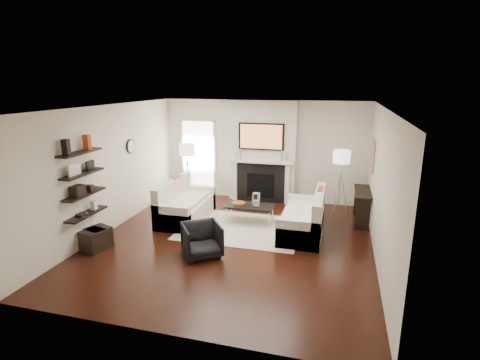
% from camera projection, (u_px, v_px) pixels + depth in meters
% --- Properties ---
extents(room_envelope, '(6.00, 6.00, 6.00)m').
position_uv_depth(room_envelope, '(232.00, 178.00, 7.28)').
color(room_envelope, black).
rests_on(room_envelope, ground).
extents(chimney_breast, '(1.80, 0.25, 2.70)m').
position_uv_depth(chimney_breast, '(262.00, 152.00, 9.97)').
color(chimney_breast, silver).
rests_on(chimney_breast, floor).
extents(fireplace_surround, '(1.30, 0.02, 1.04)m').
position_uv_depth(fireplace_surround, '(261.00, 183.00, 10.05)').
color(fireplace_surround, black).
rests_on(fireplace_surround, floor).
extents(firebox, '(0.75, 0.02, 0.65)m').
position_uv_depth(firebox, '(261.00, 186.00, 10.07)').
color(firebox, black).
rests_on(firebox, floor).
extents(mantel_pilaster_l, '(0.12, 0.08, 1.10)m').
position_uv_depth(mantel_pilaster_l, '(235.00, 180.00, 10.20)').
color(mantel_pilaster_l, white).
rests_on(mantel_pilaster_l, floor).
extents(mantel_pilaster_r, '(0.12, 0.08, 1.10)m').
position_uv_depth(mantel_pilaster_r, '(287.00, 184.00, 9.84)').
color(mantel_pilaster_r, white).
rests_on(mantel_pilaster_r, floor).
extents(mantel_shelf, '(1.70, 0.18, 0.07)m').
position_uv_depth(mantel_shelf, '(261.00, 162.00, 9.85)').
color(mantel_shelf, white).
rests_on(mantel_shelf, chimney_breast).
extents(tv_body, '(1.20, 0.06, 0.70)m').
position_uv_depth(tv_body, '(261.00, 137.00, 9.71)').
color(tv_body, black).
rests_on(tv_body, chimney_breast).
extents(tv_screen, '(1.10, 0.00, 0.62)m').
position_uv_depth(tv_screen, '(261.00, 137.00, 9.68)').
color(tv_screen, '#BF723F').
rests_on(tv_screen, tv_body).
extents(candlestick_l_tall, '(0.04, 0.04, 0.30)m').
position_uv_depth(candlestick_l_tall, '(241.00, 154.00, 9.96)').
color(candlestick_l_tall, silver).
rests_on(candlestick_l_tall, mantel_shelf).
extents(candlestick_l_short, '(0.04, 0.04, 0.24)m').
position_uv_depth(candlestick_l_short, '(236.00, 154.00, 10.00)').
color(candlestick_l_short, silver).
rests_on(candlestick_l_short, mantel_shelf).
extents(candlestick_r_tall, '(0.04, 0.04, 0.30)m').
position_uv_depth(candlestick_r_tall, '(282.00, 156.00, 9.68)').
color(candlestick_r_tall, silver).
rests_on(candlestick_r_tall, mantel_shelf).
extents(candlestick_r_short, '(0.04, 0.04, 0.24)m').
position_uv_depth(candlestick_r_short, '(287.00, 157.00, 9.65)').
color(candlestick_r_short, silver).
rests_on(candlestick_r_short, mantel_shelf).
extents(hallway_panel, '(0.90, 0.02, 2.10)m').
position_uv_depth(hallway_panel, '(199.00, 158.00, 10.61)').
color(hallway_panel, white).
rests_on(hallway_panel, floor).
extents(door_trim_l, '(0.06, 0.06, 2.16)m').
position_uv_depth(door_trim_l, '(183.00, 158.00, 10.71)').
color(door_trim_l, white).
rests_on(door_trim_l, floor).
extents(door_trim_r, '(0.06, 0.06, 2.16)m').
position_uv_depth(door_trim_r, '(215.00, 159.00, 10.47)').
color(door_trim_r, white).
rests_on(door_trim_r, floor).
extents(door_trim_top, '(1.02, 0.06, 0.06)m').
position_uv_depth(door_trim_top, '(198.00, 120.00, 10.32)').
color(door_trim_top, white).
rests_on(door_trim_top, wall_back).
extents(rug, '(2.60, 2.00, 0.01)m').
position_uv_depth(rug, '(241.00, 228.00, 8.32)').
color(rug, beige).
rests_on(rug, floor).
extents(loveseat_left_base, '(0.85, 1.80, 0.42)m').
position_uv_depth(loveseat_left_base, '(186.00, 211.00, 8.83)').
color(loveseat_left_base, silver).
rests_on(loveseat_left_base, floor).
extents(loveseat_left_back, '(0.18, 1.80, 0.80)m').
position_uv_depth(loveseat_left_back, '(173.00, 197.00, 8.84)').
color(loveseat_left_back, silver).
rests_on(loveseat_left_back, floor).
extents(loveseat_left_arm_n, '(0.85, 0.18, 0.60)m').
position_uv_depth(loveseat_left_arm_n, '(171.00, 219.00, 8.06)').
color(loveseat_left_arm_n, silver).
rests_on(loveseat_left_arm_n, floor).
extents(loveseat_left_arm_s, '(0.85, 0.18, 0.60)m').
position_uv_depth(loveseat_left_arm_s, '(199.00, 197.00, 9.57)').
color(loveseat_left_arm_s, silver).
rests_on(loveseat_left_arm_s, floor).
extents(loveseat_left_cushion, '(0.63, 1.44, 0.10)m').
position_uv_depth(loveseat_left_cushion, '(188.00, 200.00, 8.76)').
color(loveseat_left_cushion, silver).
rests_on(loveseat_left_cushion, loveseat_left_base).
extents(pillow_left_orange, '(0.10, 0.42, 0.42)m').
position_uv_depth(pillow_left_orange, '(178.00, 185.00, 9.07)').
color(pillow_left_orange, '#B93E16').
rests_on(pillow_left_orange, loveseat_left_cushion).
extents(pillow_left_charcoal, '(0.10, 0.40, 0.40)m').
position_uv_depth(pillow_left_charcoal, '(167.00, 192.00, 8.51)').
color(pillow_left_charcoal, black).
rests_on(pillow_left_charcoal, loveseat_left_cushion).
extents(loveseat_right_base, '(0.85, 1.80, 0.42)m').
position_uv_depth(loveseat_right_base, '(302.00, 224.00, 8.00)').
color(loveseat_right_base, silver).
rests_on(loveseat_right_base, floor).
extents(loveseat_right_back, '(0.18, 1.80, 0.80)m').
position_uv_depth(loveseat_right_back, '(319.00, 211.00, 7.84)').
color(loveseat_right_back, silver).
rests_on(loveseat_right_back, floor).
extents(loveseat_right_arm_n, '(0.85, 0.18, 0.60)m').
position_uv_depth(loveseat_right_arm_n, '(298.00, 235.00, 7.22)').
color(loveseat_right_arm_n, silver).
rests_on(loveseat_right_arm_n, floor).
extents(loveseat_right_arm_s, '(0.85, 0.18, 0.60)m').
position_uv_depth(loveseat_right_arm_s, '(306.00, 208.00, 8.74)').
color(loveseat_right_arm_s, silver).
rests_on(loveseat_right_arm_s, floor).
extents(loveseat_right_cushion, '(0.63, 1.44, 0.10)m').
position_uv_depth(loveseat_right_cushion, '(300.00, 212.00, 7.95)').
color(loveseat_right_cushion, silver).
rests_on(loveseat_right_cushion, loveseat_right_base).
extents(pillow_right_orange, '(0.10, 0.42, 0.42)m').
position_uv_depth(pillow_right_orange, '(320.00, 198.00, 8.07)').
color(pillow_right_orange, '#B93E16').
rests_on(pillow_right_orange, loveseat_right_cushion).
extents(pillow_right_charcoal, '(0.10, 0.40, 0.40)m').
position_uv_depth(pillow_right_charcoal, '(318.00, 207.00, 7.51)').
color(pillow_right_charcoal, black).
rests_on(pillow_right_charcoal, loveseat_right_cushion).
extents(coffee_table, '(1.10, 0.55, 0.04)m').
position_uv_depth(coffee_table, '(250.00, 206.00, 8.56)').
color(coffee_table, black).
rests_on(coffee_table, floor).
extents(coffee_leg_nw, '(0.02, 0.02, 0.38)m').
position_uv_depth(coffee_leg_nw, '(226.00, 216.00, 8.54)').
color(coffee_leg_nw, silver).
rests_on(coffee_leg_nw, floor).
extents(coffee_leg_ne, '(0.02, 0.02, 0.38)m').
position_uv_depth(coffee_leg_ne, '(269.00, 220.00, 8.29)').
color(coffee_leg_ne, silver).
rests_on(coffee_leg_ne, floor).
extents(coffee_leg_sw, '(0.02, 0.02, 0.38)m').
position_uv_depth(coffee_leg_sw, '(231.00, 210.00, 8.95)').
color(coffee_leg_sw, silver).
rests_on(coffee_leg_sw, floor).
extents(coffee_leg_se, '(0.02, 0.02, 0.38)m').
position_uv_depth(coffee_leg_se, '(273.00, 214.00, 8.70)').
color(coffee_leg_se, silver).
rests_on(coffee_leg_se, floor).
extents(hurricane_glass, '(0.18, 0.18, 0.32)m').
position_uv_depth(hurricane_glass, '(256.00, 200.00, 8.48)').
color(hurricane_glass, white).
rests_on(hurricane_glass, coffee_table).
extents(hurricane_candle, '(0.10, 0.10, 0.14)m').
position_uv_depth(hurricane_candle, '(256.00, 203.00, 8.50)').
color(hurricane_candle, white).
rests_on(hurricane_candle, coffee_table).
extents(copper_bowl, '(0.29, 0.29, 0.05)m').
position_uv_depth(copper_bowl, '(239.00, 203.00, 8.61)').
color(copper_bowl, orange).
rests_on(copper_bowl, coffee_table).
extents(armchair, '(0.90, 0.89, 0.69)m').
position_uv_depth(armchair, '(202.00, 238.00, 6.94)').
color(armchair, black).
rests_on(armchair, floor).
extents(lamp_left_post, '(0.02, 0.02, 1.20)m').
position_uv_depth(lamp_left_post, '(188.00, 181.00, 9.95)').
color(lamp_left_post, silver).
rests_on(lamp_left_post, floor).
extents(lamp_left_shade, '(0.40, 0.40, 0.30)m').
position_uv_depth(lamp_left_shade, '(187.00, 149.00, 9.74)').
color(lamp_left_shade, white).
rests_on(lamp_left_shade, lamp_left_post).
extents(lamp_left_leg_a, '(0.25, 0.02, 1.23)m').
position_uv_depth(lamp_left_leg_a, '(192.00, 181.00, 9.93)').
color(lamp_left_leg_a, silver).
rests_on(lamp_left_leg_a, floor).
extents(lamp_left_leg_b, '(0.14, 0.22, 1.23)m').
position_uv_depth(lamp_left_leg_b, '(188.00, 180.00, 10.06)').
color(lamp_left_leg_b, silver).
rests_on(lamp_left_leg_b, floor).
extents(lamp_left_leg_c, '(0.14, 0.22, 1.23)m').
position_uv_depth(lamp_left_leg_c, '(185.00, 182.00, 9.88)').
color(lamp_left_leg_c, silver).
rests_on(lamp_left_leg_c, floor).
extents(lamp_right_post, '(0.02, 0.02, 1.20)m').
position_uv_depth(lamp_right_post, '(339.00, 191.00, 9.02)').
color(lamp_right_post, silver).
rests_on(lamp_right_post, floor).
extents(lamp_right_shade, '(0.40, 0.40, 0.30)m').
position_uv_depth(lamp_right_shade, '(342.00, 157.00, 8.81)').
color(lamp_right_shade, white).
rests_on(lamp_right_shade, lamp_right_post).
extents(lamp_right_leg_a, '(0.25, 0.02, 1.23)m').
position_uv_depth(lamp_right_leg_a, '(344.00, 192.00, 8.99)').
color(lamp_right_leg_a, silver).
rests_on(lamp_right_leg_a, floor).
extents(lamp_right_leg_b, '(0.14, 0.22, 1.23)m').
position_uv_depth(lamp_right_leg_b, '(337.00, 190.00, 9.12)').
color(lamp_right_leg_b, silver).
rests_on(lamp_right_leg_b, floor).
extents(lamp_right_leg_c, '(0.14, 0.22, 1.23)m').
position_uv_depth(lamp_right_leg_c, '(337.00, 192.00, 8.95)').
color(lamp_right_leg_c, silver).
rests_on(lamp_right_leg_c, floor).
extents(console_top, '(0.35, 1.20, 0.04)m').
position_uv_depth(console_top, '(363.00, 192.00, 8.54)').
color(console_top, black).
rests_on(console_top, floor).
extents(console_leg_n, '(0.30, 0.04, 0.71)m').
position_uv_depth(console_leg_n, '(363.00, 215.00, 8.12)').
color(console_leg_n, black).
rests_on(console_leg_n, floor).
extents(console_leg_s, '(0.30, 0.04, 0.71)m').
position_uv_depth(console_leg_s, '(361.00, 200.00, 9.15)').
color(console_leg_s, black).
rests_on(console_leg_s, floor).
extents(wall_art, '(0.03, 0.70, 0.70)m').
position_uv_depth(wall_art, '(373.00, 155.00, 8.46)').
color(wall_art, '#A67153').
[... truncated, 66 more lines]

